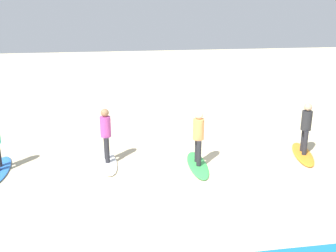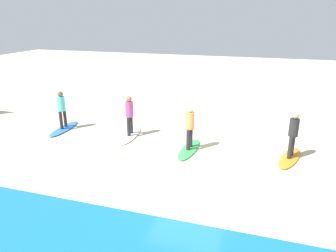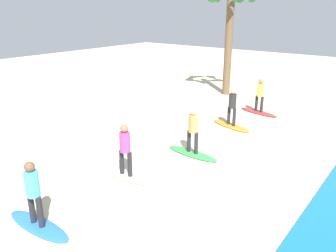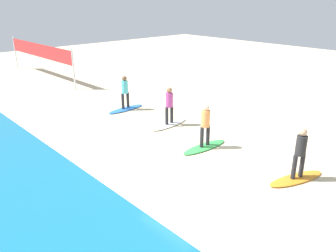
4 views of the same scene
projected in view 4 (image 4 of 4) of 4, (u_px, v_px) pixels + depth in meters
name	position (u px, v px, depth m)	size (l,w,h in m)	color
ground_plane	(186.00, 162.00, 11.92)	(60.00, 60.00, 0.00)	beige
surfboard_orange	(296.00, 179.00, 10.74)	(2.10, 0.56, 0.09)	orange
surfer_orange	(301.00, 150.00, 10.39)	(0.32, 0.45, 1.64)	#232328
surfboard_green	(204.00, 147.00, 12.99)	(2.10, 0.56, 0.09)	green
surfer_green	(205.00, 122.00, 12.64)	(0.32, 0.46, 1.64)	#232328
surfboard_white	(169.00, 124.00, 15.26)	(2.10, 0.56, 0.09)	white
surfer_white	(169.00, 103.00, 14.91)	(0.32, 0.46, 1.64)	#232328
surfboard_blue	(126.00, 109.00, 17.35)	(2.10, 0.56, 0.09)	blue
surfer_blue	(125.00, 90.00, 17.00)	(0.32, 0.46, 1.64)	#232328
volleyball_net	(40.00, 52.00, 23.46)	(9.10, 0.29, 2.50)	silver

